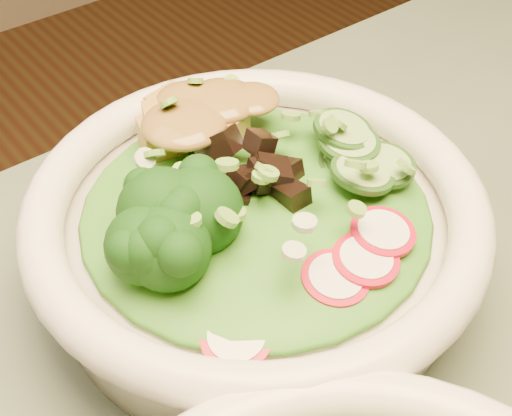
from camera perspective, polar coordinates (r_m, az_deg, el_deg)
salad_bowl at (r=0.46m, az=0.00°, el=-1.89°), size 0.29×0.29×0.08m
lettuce_bed at (r=0.45m, az=0.00°, el=0.09°), size 0.22×0.22×0.03m
broccoli_florets at (r=0.41m, az=-7.86°, el=-1.72°), size 0.10×0.09×0.05m
radish_slices at (r=0.41m, az=5.88°, el=-5.16°), size 0.13×0.07×0.02m
cucumber_slices at (r=0.47m, az=7.45°, el=4.35°), size 0.09×0.09×0.04m
mushroom_heap at (r=0.45m, az=-0.91°, el=2.56°), size 0.09×0.09×0.04m
tofu_cubes at (r=0.49m, az=-4.17°, el=6.04°), size 0.11×0.08×0.04m
peanut_sauce at (r=0.48m, az=-4.26°, el=7.40°), size 0.08×0.06×0.02m
scallion_garnish at (r=0.43m, az=0.00°, el=2.69°), size 0.21×0.21×0.03m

